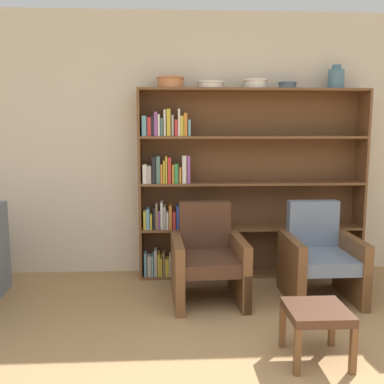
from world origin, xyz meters
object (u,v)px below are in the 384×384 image
(bowl_brass, at_px, (210,84))
(armchair_leather, at_px, (208,259))
(armchair_cushioned, at_px, (319,257))
(footstool, at_px, (317,316))
(bowl_sage, at_px, (287,85))
(bowl_stoneware, at_px, (255,83))
(bookshelf, at_px, (231,185))
(vase_tall, at_px, (336,79))
(bowl_terracotta, at_px, (170,82))

(bowl_brass, bearing_deg, armchair_leather, -96.60)
(bowl_brass, distance_m, armchair_cushioned, 1.99)
(footstool, bearing_deg, bowl_sage, 82.56)
(bowl_brass, distance_m, footstool, 2.49)
(bowl_brass, distance_m, bowl_stoneware, 0.46)
(bowl_stoneware, bearing_deg, bookshelf, 174.21)
(bowl_stoneware, distance_m, vase_tall, 0.83)
(bowl_stoneware, bearing_deg, bowl_brass, 180.00)
(bowl_brass, height_order, bowl_sage, bowl_brass)
(bowl_brass, xyz_separation_m, bowl_stoneware, (0.46, -0.00, 0.01))
(bowl_stoneware, height_order, footstool, bowl_stoneware)
(bookshelf, xyz_separation_m, bowl_terracotta, (-0.63, -0.02, 1.05))
(bowl_terracotta, bearing_deg, footstool, -61.18)
(bowl_terracotta, distance_m, footstool, 2.63)
(bowl_stoneware, bearing_deg, vase_tall, 0.00)
(bowl_terracotta, height_order, bowl_stoneware, bowl_terracotta)
(bowl_stoneware, distance_m, armchair_leather, 1.84)
(bowl_brass, height_order, vase_tall, vase_tall)
(footstool, bearing_deg, bowl_terracotta, 118.82)
(footstool, bearing_deg, armchair_cushioned, 69.95)
(bowl_brass, height_order, armchair_leather, bowl_brass)
(vase_tall, bearing_deg, bowl_terracotta, 180.00)
(bowl_terracotta, xyz_separation_m, armchair_cushioned, (1.36, -0.66, -1.64))
(bowl_sage, distance_m, vase_tall, 0.51)
(bowl_terracotta, bearing_deg, armchair_cushioned, -25.93)
(bowl_sage, bearing_deg, bowl_terracotta, 180.00)
(bookshelf, bearing_deg, armchair_cushioned, -43.11)
(bowl_terracotta, relative_size, vase_tall, 1.17)
(bowl_sage, bearing_deg, bookshelf, 177.61)
(bowl_brass, bearing_deg, vase_tall, -0.00)
(armchair_leather, bearing_deg, bowl_brass, -99.68)
(bowl_terracotta, relative_size, armchair_cushioned, 0.33)
(vase_tall, bearing_deg, bowl_sage, 180.00)
(armchair_cushioned, height_order, footstool, armchair_cushioned)
(bowl_stoneware, distance_m, footstool, 2.44)
(bowl_brass, bearing_deg, bowl_stoneware, -0.00)
(bowl_stoneware, xyz_separation_m, armchair_cushioned, (0.50, -0.66, -1.63))
(armchair_leather, xyz_separation_m, armchair_cushioned, (1.03, 0.00, 0.00))
(bowl_terracotta, bearing_deg, bowl_sage, 0.00)
(bowl_brass, xyz_separation_m, bowl_sage, (0.79, -0.00, -0.00))
(bowl_terracotta, bearing_deg, bookshelf, 2.14)
(footstool, bearing_deg, bookshelf, 100.67)
(bowl_terracotta, height_order, bowl_brass, bowl_terracotta)
(bowl_brass, relative_size, bowl_sage, 1.45)
(bowl_brass, xyz_separation_m, armchair_leather, (-0.08, -0.66, -1.62))
(bowl_sage, distance_m, armchair_cushioned, 1.76)
(bowl_stoneware, relative_size, armchair_cushioned, 0.28)
(armchair_cushioned, bearing_deg, armchair_leather, -0.12)
(bowl_stoneware, bearing_deg, bowl_terracotta, 180.00)
(footstool, bearing_deg, armchair_leather, 120.30)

